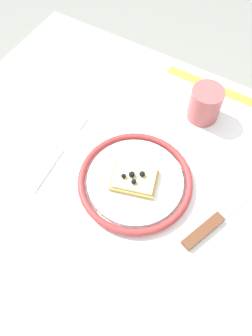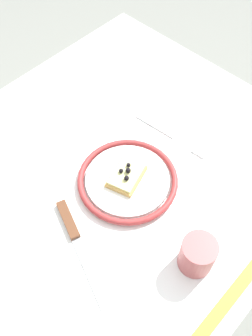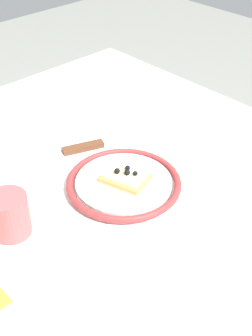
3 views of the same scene
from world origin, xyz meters
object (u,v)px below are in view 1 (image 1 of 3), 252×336
object	(u,v)px
pizza_slice_near	(134,179)
measuring_tape	(240,98)
plate	(135,181)
dining_table	(141,233)
cup	(205,104)
fork	(60,152)
knife	(216,220)

from	to	relation	value
pizza_slice_near	measuring_tape	xyz separation A→B (m)	(0.10, 0.31, -0.02)
plate	pizza_slice_near	bearing A→B (deg)	-90.05
dining_table	cup	xyz separation A→B (m)	(-0.00, 0.27, 0.14)
dining_table	measuring_tape	bearing A→B (deg)	81.41
cup	plate	bearing A→B (deg)	-100.92
fork	plate	bearing A→B (deg)	5.04
plate	measuring_tape	bearing A→B (deg)	72.55
dining_table	measuring_tape	size ratio (longest dim) A/B	2.74
measuring_tape	cup	bearing A→B (deg)	-121.56
knife	cup	size ratio (longest dim) A/B	3.05
dining_table	cup	size ratio (longest dim) A/B	12.93
knife	measuring_tape	xyz separation A→B (m)	(-0.07, 0.30, -0.00)
dining_table	fork	xyz separation A→B (m)	(-0.21, 0.03, 0.11)
pizza_slice_near	dining_table	bearing A→B (deg)	-45.49
fork	measuring_tape	distance (m)	0.42
plate	dining_table	bearing A→B (deg)	-47.74
measuring_tape	dining_table	bearing A→B (deg)	-98.70
knife	fork	bearing A→B (deg)	-176.33
pizza_slice_near	fork	distance (m)	0.17
knife	fork	size ratio (longest dim) A/B	1.14
cup	measuring_tape	bearing A→B (deg)	58.55
plate	cup	distance (m)	0.22
pizza_slice_near	fork	xyz separation A→B (m)	(-0.17, -0.01, -0.02)
knife	fork	world-z (taller)	knife
dining_table	pizza_slice_near	distance (m)	0.14
cup	measuring_tape	xyz separation A→B (m)	(0.05, 0.09, -0.04)
measuring_tape	knife	bearing A→B (deg)	-77.51
knife	cup	xyz separation A→B (m)	(-0.12, 0.21, 0.03)
pizza_slice_near	cup	xyz separation A→B (m)	(0.04, 0.22, 0.01)
fork	measuring_tape	size ratio (longest dim) A/B	0.57
knife	cup	world-z (taller)	cup
dining_table	fork	distance (m)	0.24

